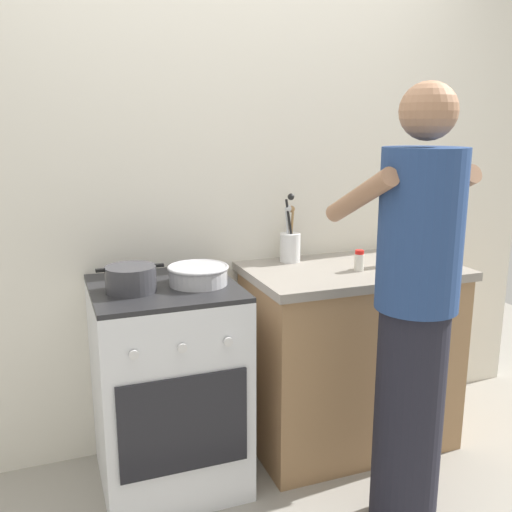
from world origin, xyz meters
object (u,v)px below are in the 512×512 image
(mixing_bowl, at_px, (198,274))
(utensil_crock, at_px, (290,244))
(spice_bottle, at_px, (359,261))
(stove_range, at_px, (168,385))
(oil_bottle, at_px, (398,241))
(person, at_px, (414,318))
(pot, at_px, (131,279))

(mixing_bowl, height_order, utensil_crock, utensil_crock)
(mixing_bowl, relative_size, spice_bottle, 2.67)
(stove_range, relative_size, mixing_bowl, 3.49)
(oil_bottle, xyz_separation_m, person, (-0.31, -0.58, -0.16))
(oil_bottle, bearing_deg, mixing_bowl, 179.62)
(pot, distance_m, oil_bottle, 1.26)
(stove_range, height_order, spice_bottle, spice_bottle)
(pot, relative_size, oil_bottle, 0.99)
(stove_range, bearing_deg, mixing_bowl, -12.48)
(person, bearing_deg, spice_bottle, 80.99)
(mixing_bowl, bearing_deg, pot, -178.22)
(spice_bottle, height_order, oil_bottle, oil_bottle)
(pot, distance_m, person, 1.11)
(person, bearing_deg, mixing_bowl, 138.64)
(mixing_bowl, xyz_separation_m, utensil_crock, (0.53, 0.24, 0.04))
(pot, bearing_deg, spice_bottle, -1.74)
(oil_bottle, bearing_deg, spice_bottle, -171.62)
(spice_bottle, xyz_separation_m, person, (-0.09, -0.54, -0.09))
(mixing_bowl, height_order, oil_bottle, oil_bottle)
(pot, height_order, utensil_crock, utensil_crock)
(mixing_bowl, relative_size, utensil_crock, 0.77)
(stove_range, distance_m, utensil_crock, 0.88)
(oil_bottle, height_order, person, person)
(utensil_crock, bearing_deg, oil_bottle, -28.40)
(person, bearing_deg, stove_range, 142.57)
(stove_range, bearing_deg, oil_bottle, -1.92)
(stove_range, height_order, person, person)
(mixing_bowl, bearing_deg, stove_range, 167.52)
(stove_range, bearing_deg, pot, -164.17)
(stove_range, xyz_separation_m, oil_bottle, (1.12, -0.04, 0.57))
(utensil_crock, relative_size, spice_bottle, 3.47)
(stove_range, xyz_separation_m, spice_bottle, (0.89, -0.07, 0.50))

